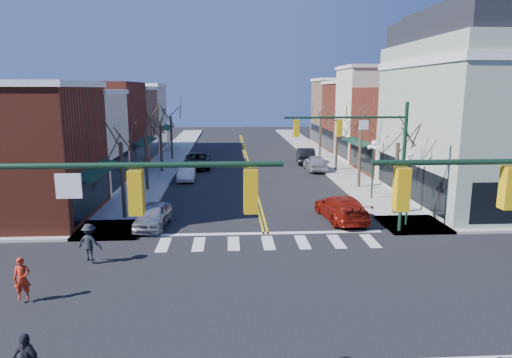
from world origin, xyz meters
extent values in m
plane|color=black|center=(0.00, 0.00, 0.00)|extent=(160.00, 160.00, 0.00)
cube|color=#9E9B93|center=(-8.75, 20.00, 0.07)|extent=(3.50, 70.00, 0.15)
cube|color=#9E9B93|center=(8.75, 20.00, 0.07)|extent=(3.50, 70.00, 0.15)
cube|color=maroon|center=(-15.50, 11.75, 4.00)|extent=(10.00, 8.50, 8.00)
cube|color=beige|center=(-15.50, 19.50, 3.75)|extent=(10.00, 7.00, 7.50)
cube|color=maroon|center=(-15.50, 27.50, 4.25)|extent=(10.00, 9.00, 8.50)
cube|color=#936B51|center=(-15.50, 35.75, 3.90)|extent=(10.00, 7.50, 7.80)
cube|color=beige|center=(-15.50, 43.50, 4.10)|extent=(10.00, 8.00, 8.20)
cube|color=maroon|center=(15.50, 25.75, 4.00)|extent=(10.00, 8.50, 8.00)
cube|color=beige|center=(15.50, 33.50, 5.00)|extent=(10.00, 7.00, 10.00)
cube|color=maroon|center=(15.50, 41.00, 4.25)|extent=(10.00, 8.00, 8.50)
cube|color=#936B51|center=(15.50, 49.00, 4.50)|extent=(10.00, 8.00, 9.00)
cube|color=#9BAA93|center=(16.50, 14.50, 5.50)|extent=(12.00, 14.00, 11.00)
cube|color=white|center=(16.50, 14.50, 9.60)|extent=(12.25, 14.25, 0.50)
cube|color=black|center=(16.50, 14.50, 11.90)|extent=(11.40, 13.40, 1.80)
cube|color=black|center=(16.50, 14.50, 13.00)|extent=(9.80, 11.80, 0.60)
cylinder|color=#14331E|center=(-4.15, -7.40, 6.40)|extent=(6.50, 0.12, 0.12)
cube|color=gold|center=(-3.83, -7.40, 5.85)|extent=(0.28, 0.28, 0.90)
cube|color=gold|center=(-1.55, -7.40, 5.85)|extent=(0.28, 0.28, 0.90)
cube|color=gold|center=(3.83, -7.40, 5.85)|extent=(0.28, 0.28, 0.90)
cube|color=gold|center=(1.55, -7.40, 5.85)|extent=(0.28, 0.28, 0.90)
cylinder|color=#14331E|center=(7.40, 7.40, 3.60)|extent=(0.20, 0.20, 7.20)
cylinder|color=#14331E|center=(4.15, 7.40, 6.40)|extent=(6.50, 0.12, 0.12)
cube|color=gold|center=(3.83, 7.40, 5.85)|extent=(0.28, 0.28, 0.90)
cube|color=gold|center=(1.55, 7.40, 5.85)|extent=(0.28, 0.28, 0.90)
cylinder|color=#14331E|center=(8.20, 8.50, 2.00)|extent=(0.12, 0.12, 4.00)
sphere|color=white|center=(8.20, 8.50, 4.15)|extent=(0.36, 0.36, 0.36)
cylinder|color=#14331E|center=(8.20, 15.00, 2.00)|extent=(0.12, 0.12, 4.00)
sphere|color=white|center=(8.20, 15.00, 4.15)|extent=(0.36, 0.36, 0.36)
cylinder|color=#382B21|center=(-8.40, 11.00, 2.38)|extent=(0.24, 0.24, 4.76)
cylinder|color=#382B21|center=(-8.40, 19.00, 2.52)|extent=(0.24, 0.24, 5.04)
cylinder|color=#382B21|center=(-8.40, 27.00, 2.27)|extent=(0.24, 0.24, 4.55)
cylinder|color=#382B21|center=(-8.40, 35.00, 2.45)|extent=(0.24, 0.24, 4.90)
cylinder|color=#382B21|center=(8.40, 11.00, 2.31)|extent=(0.24, 0.24, 4.62)
cylinder|color=#382B21|center=(8.40, 19.00, 2.59)|extent=(0.24, 0.24, 5.18)
cylinder|color=#382B21|center=(8.40, 27.00, 2.42)|extent=(0.24, 0.24, 4.83)
cylinder|color=#382B21|center=(8.40, 35.00, 2.48)|extent=(0.24, 0.24, 4.97)
imported|color=#A3A3A7|center=(-6.40, 9.36, 0.70)|extent=(1.99, 4.23, 1.40)
imported|color=white|center=(-5.73, 23.19, 0.67)|extent=(1.52, 4.10, 1.34)
imported|color=black|center=(-5.20, 29.30, 0.77)|extent=(2.69, 5.58, 1.53)
imported|color=maroon|center=(4.80, 10.17, 0.76)|extent=(2.69, 5.46, 1.53)
imported|color=silver|center=(6.40, 27.11, 0.79)|extent=(1.89, 4.62, 1.57)
imported|color=black|center=(6.21, 31.81, 0.83)|extent=(2.20, 5.20, 1.67)
imported|color=#B32613|center=(-9.70, -0.01, 0.96)|extent=(0.65, 0.49, 1.62)
imported|color=black|center=(-8.36, 3.82, 1.02)|extent=(1.25, 0.91, 1.74)
camera|label=1|loc=(-1.97, -16.33, 7.87)|focal=32.00mm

